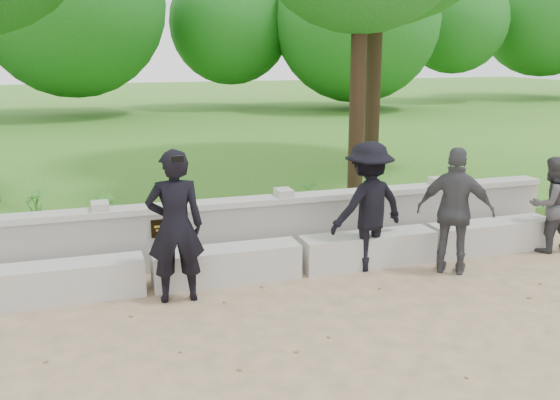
{
  "coord_description": "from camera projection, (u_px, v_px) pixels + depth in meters",
  "views": [
    {
      "loc": [
        -0.69,
        -5.53,
        2.93
      ],
      "look_at": [
        1.63,
        1.63,
        1.09
      ],
      "focal_mm": 40.0,
      "sensor_mm": 36.0,
      "label": 1
    }
  ],
  "objects": [
    {
      "name": "ground",
      "position": [
        171.0,
        360.0,
        6.01
      ],
      "size": [
        80.0,
        80.0,
        0.0
      ],
      "primitive_type": "plane",
      "color": "tan",
      "rests_on": "ground"
    },
    {
      "name": "lawn",
      "position": [
        104.0,
        143.0,
        18.92
      ],
      "size": [
        40.0,
        22.0,
        0.25
      ],
      "primitive_type": "cube",
      "color": "#2A5F18",
      "rests_on": "ground"
    },
    {
      "name": "concrete_bench",
      "position": [
        148.0,
        273.0,
        7.71
      ],
      "size": [
        11.9,
        0.45,
        0.45
      ],
      "color": "#B3B1A9",
      "rests_on": "ground"
    },
    {
      "name": "parapet_wall",
      "position": [
        141.0,
        238.0,
        8.3
      ],
      "size": [
        12.5,
        0.35,
        0.9
      ],
      "color": "#A8A69F",
      "rests_on": "ground"
    },
    {
      "name": "man_main",
      "position": [
        175.0,
        226.0,
        7.25
      ],
      "size": [
        0.7,
        0.62,
        1.83
      ],
      "color": "black",
      "rests_on": "ground"
    },
    {
      "name": "visitor_left",
      "position": [
        551.0,
        204.0,
        9.11
      ],
      "size": [
        0.69,
        0.54,
        1.42
      ],
      "color": "#3C3B40",
      "rests_on": "ground"
    },
    {
      "name": "visitor_mid",
      "position": [
        368.0,
        206.0,
        8.34
      ],
      "size": [
        1.24,
        0.88,
        1.74
      ],
      "color": "black",
      "rests_on": "ground"
    },
    {
      "name": "visitor_right",
      "position": [
        455.0,
        211.0,
        8.18
      ],
      "size": [
        1.04,
        0.92,
        1.69
      ],
      "color": "#3D3E42",
      "rests_on": "ground"
    },
    {
      "name": "shrub_b",
      "position": [
        104.0,
        218.0,
        8.86
      ],
      "size": [
        0.43,
        0.46,
        0.67
      ],
      "primitive_type": "imported",
      "rotation": [
        0.0,
        0.0,
        2.02
      ],
      "color": "#419231",
      "rests_on": "lawn"
    },
    {
      "name": "shrub_c",
      "position": [
        319.0,
        204.0,
        9.77
      ],
      "size": [
        0.59,
        0.52,
        0.59
      ],
      "primitive_type": "imported",
      "rotation": [
        0.0,
        0.0,
        3.26
      ],
      "color": "#419231",
      "rests_on": "lawn"
    },
    {
      "name": "shrub_d",
      "position": [
        37.0,
        211.0,
        9.25
      ],
      "size": [
        0.46,
        0.47,
        0.66
      ],
      "primitive_type": "imported",
      "rotation": [
        0.0,
        0.0,
        5.15
      ],
      "color": "#419231",
      "rests_on": "lawn"
    }
  ]
}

